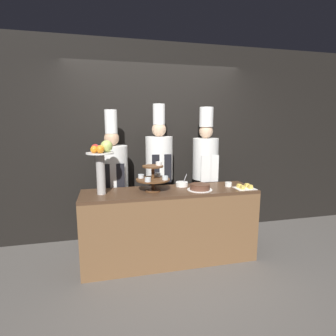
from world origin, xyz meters
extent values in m
plane|color=#5B5651|center=(0.00, 0.00, 0.00)|extent=(14.00, 14.00, 0.00)
cube|color=black|center=(0.00, 1.15, 1.40)|extent=(10.00, 0.06, 2.80)
cube|color=brown|center=(0.00, 0.28, 0.43)|extent=(2.07, 0.55, 0.85)
cube|color=#4C3321|center=(0.00, 0.28, 0.87)|extent=(2.07, 0.55, 0.03)
cylinder|color=brown|center=(-0.20, 0.28, 0.90)|extent=(0.18, 0.18, 0.02)
cylinder|color=brown|center=(-0.20, 0.28, 1.04)|extent=(0.04, 0.04, 0.30)
cylinder|color=brown|center=(-0.20, 0.28, 1.02)|extent=(0.39, 0.39, 0.02)
cylinder|color=brown|center=(-0.20, 0.28, 1.18)|extent=(0.24, 0.24, 0.02)
cylinder|color=silver|center=(-0.08, 0.20, 1.05)|extent=(0.07, 0.07, 0.04)
cylinder|color=beige|center=(-0.08, 0.20, 1.05)|extent=(0.06, 0.06, 0.03)
cylinder|color=silver|center=(-0.12, 0.41, 1.05)|extent=(0.07, 0.07, 0.04)
cylinder|color=green|center=(-0.12, 0.41, 1.05)|extent=(0.06, 0.06, 0.03)
cylinder|color=silver|center=(-0.33, 0.36, 1.05)|extent=(0.07, 0.07, 0.04)
cylinder|color=gold|center=(-0.33, 0.36, 1.05)|extent=(0.06, 0.06, 0.03)
cylinder|color=silver|center=(-0.28, 0.16, 1.05)|extent=(0.07, 0.07, 0.04)
cylinder|color=red|center=(-0.28, 0.16, 1.05)|extent=(0.06, 0.06, 0.03)
cylinder|color=white|center=(-0.13, 0.30, 1.21)|extent=(0.07, 0.07, 0.04)
cylinder|color=#B2ADA8|center=(-0.79, 0.28, 1.11)|extent=(0.10, 0.10, 0.45)
cylinder|color=white|center=(-0.79, 0.28, 1.35)|extent=(0.30, 0.30, 0.01)
sphere|color=#ADC160|center=(-0.71, 0.30, 1.42)|extent=(0.13, 0.13, 0.13)
sphere|color=#84B742|center=(-0.77, 0.36, 1.39)|extent=(0.07, 0.07, 0.07)
sphere|color=red|center=(-0.84, 0.34, 1.40)|extent=(0.09, 0.09, 0.09)
sphere|color=orange|center=(-0.85, 0.24, 1.40)|extent=(0.08, 0.08, 0.08)
sphere|color=orange|center=(-0.78, 0.21, 1.40)|extent=(0.09, 0.09, 0.09)
cylinder|color=white|center=(0.35, 0.20, 0.89)|extent=(0.30, 0.30, 0.01)
cylinder|color=brown|center=(0.35, 0.20, 0.92)|extent=(0.24, 0.24, 0.06)
cylinder|color=#472819|center=(0.35, 0.20, 0.96)|extent=(0.23, 0.23, 0.01)
cylinder|color=white|center=(0.76, 0.28, 0.92)|extent=(0.08, 0.08, 0.06)
cube|color=white|center=(0.90, 0.14, 0.89)|extent=(0.24, 0.20, 0.01)
cube|color=#EFCC56|center=(0.85, 0.10, 0.92)|extent=(0.04, 0.04, 0.04)
cube|color=#EFCC56|center=(0.96, 0.10, 0.92)|extent=(0.04, 0.04, 0.04)
cube|color=#EFCC56|center=(0.85, 0.18, 0.92)|extent=(0.04, 0.04, 0.04)
cube|color=#EFCC56|center=(0.96, 0.18, 0.92)|extent=(0.04, 0.04, 0.04)
cylinder|color=white|center=(0.19, 0.43, 0.91)|extent=(0.15, 0.15, 0.05)
cylinder|color=#BCBCC1|center=(0.23, 0.43, 0.99)|extent=(0.05, 0.01, 0.11)
cube|color=#28282D|center=(-0.65, 0.78, 0.42)|extent=(0.30, 0.16, 0.84)
cylinder|color=silver|center=(-0.65, 0.78, 1.11)|extent=(0.40, 0.40, 0.54)
cube|color=black|center=(-0.65, 0.59, 1.01)|extent=(0.28, 0.01, 0.35)
sphere|color=tan|center=(-0.65, 0.78, 1.48)|extent=(0.19, 0.19, 0.19)
cylinder|color=white|center=(-0.65, 0.78, 1.69)|extent=(0.16, 0.16, 0.30)
cube|color=#28282D|center=(-0.03, 0.78, 0.46)|extent=(0.27, 0.15, 0.92)
cylinder|color=white|center=(-0.03, 0.78, 1.21)|extent=(0.36, 0.36, 0.58)
cube|color=black|center=(-0.03, 0.60, 1.09)|extent=(0.25, 0.01, 0.37)
sphere|color=#DBB28E|center=(-0.03, 0.78, 1.59)|extent=(0.19, 0.19, 0.19)
cylinder|color=white|center=(-0.03, 0.78, 1.79)|extent=(0.16, 0.16, 0.27)
cube|color=black|center=(0.63, 0.78, 0.45)|extent=(0.27, 0.15, 0.89)
cylinder|color=white|center=(0.63, 0.78, 1.18)|extent=(0.36, 0.36, 0.57)
cube|color=white|center=(0.63, 0.61, 1.06)|extent=(0.25, 0.01, 0.37)
sphere|color=#DBB28E|center=(0.63, 0.78, 1.56)|extent=(0.19, 0.19, 0.19)
cylinder|color=white|center=(0.63, 0.78, 1.76)|extent=(0.19, 0.19, 0.27)
camera|label=1|loc=(-0.72, -2.66, 1.67)|focal=28.00mm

